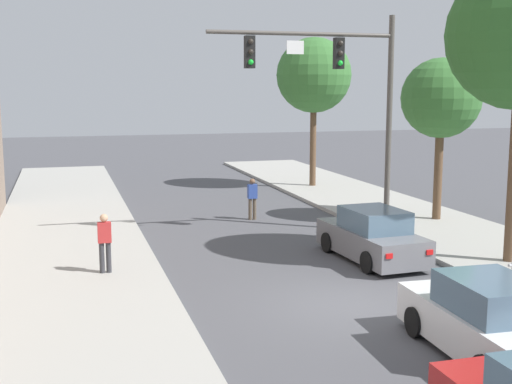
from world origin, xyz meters
The scene contains 9 objects.
ground_plane centered at (0.00, 0.00, 0.00)m, with size 120.00×120.00×0.00m, color #4C4C51.
sidewalk_left centered at (-6.50, 0.00, 0.07)m, with size 5.00×60.00×0.15m, color #A8A59E.
traffic_signal_mast centered at (2.72, 7.24, 5.35)m, with size 6.67×0.38×7.50m.
car_lead_grey centered at (2.31, 3.70, 0.72)m, with size 2.02×4.33×1.60m.
car_following_white centered at (1.15, -3.68, 0.72)m, with size 1.97×4.30×1.60m.
pedestrian_sidewalk_left_walker centered at (-5.55, 4.00, 1.06)m, with size 0.36×0.22×1.64m.
pedestrian_crossing_road centered at (0.57, 10.79, 0.91)m, with size 0.36×0.22×1.64m.
street_tree_second centered at (7.26, 8.24, 4.75)m, with size 3.03×3.03×6.15m.
street_tree_third centered at (5.87, 17.97, 5.77)m, with size 3.81×3.81×7.55m.
Camera 1 is at (-6.56, -14.29, 5.18)m, focal length 47.05 mm.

